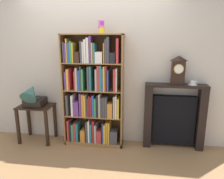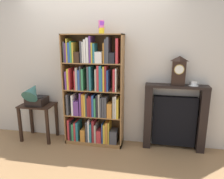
{
  "view_description": "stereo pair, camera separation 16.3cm",
  "coord_description": "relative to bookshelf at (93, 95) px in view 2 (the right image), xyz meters",
  "views": [
    {
      "loc": [
        0.78,
        -3.2,
        1.78
      ],
      "look_at": [
        0.31,
        0.08,
        0.96
      ],
      "focal_mm": 33.94,
      "sensor_mm": 36.0,
      "label": 1
    },
    {
      "loc": [
        0.94,
        -3.17,
        1.78
      ],
      "look_at": [
        0.31,
        0.08,
        0.96
      ],
      "focal_mm": 33.94,
      "sensor_mm": 36.0,
      "label": 2
    }
  ],
  "objects": [
    {
      "name": "ground_plane",
      "position": [
        0.01,
        -0.07,
        -0.86
      ],
      "size": [
        7.78,
        6.4,
        0.02
      ],
      "primitive_type": "cube",
      "color": "#997047"
    },
    {
      "name": "wall_back",
      "position": [
        0.16,
        0.21,
        0.46
      ],
      "size": [
        4.78,
        0.08,
        2.63
      ],
      "primitive_type": "cube",
      "color": "beige",
      "rests_on": "ground"
    },
    {
      "name": "bookshelf",
      "position": [
        0.0,
        0.0,
        0.0
      ],
      "size": [
        0.97,
        0.32,
        1.83
      ],
      "color": "olive",
      "rests_on": "ground"
    },
    {
      "name": "cup_stack",
      "position": [
        0.16,
        -0.03,
        1.08
      ],
      "size": [
        0.09,
        0.09,
        0.19
      ],
      "color": "yellow",
      "rests_on": "bookshelf"
    },
    {
      "name": "side_table_left",
      "position": [
        -1.0,
        -0.04,
        -0.38
      ],
      "size": [
        0.58,
        0.41,
        0.64
      ],
      "color": "black",
      "rests_on": "ground"
    },
    {
      "name": "gramophone",
      "position": [
        -1.0,
        -0.1,
        -0.02
      ],
      "size": [
        0.32,
        0.44,
        0.45
      ],
      "color": "black",
      "rests_on": "side_table_left"
    },
    {
      "name": "fireplace_mantel",
      "position": [
        1.32,
        0.08,
        -0.33
      ],
      "size": [
        0.96,
        0.21,
        1.07
      ],
      "color": "black",
      "rests_on": "ground"
    },
    {
      "name": "mantel_clock",
      "position": [
        1.33,
        0.06,
        0.44
      ],
      "size": [
        0.2,
        0.11,
        0.44
      ],
      "color": "black",
      "rests_on": "fireplace_mantel"
    },
    {
      "name": "teacup_with_saucer",
      "position": [
        1.56,
        0.06,
        0.24
      ],
      "size": [
        0.14,
        0.14,
        0.07
      ],
      "color": "white",
      "rests_on": "fireplace_mantel"
    }
  ]
}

